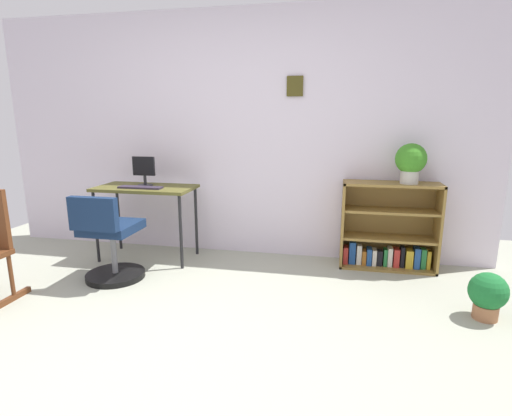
# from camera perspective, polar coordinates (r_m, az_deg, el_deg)

# --- Properties ---
(ground_plane) EXTENTS (6.24, 6.24, 0.00)m
(ground_plane) POSITION_cam_1_polar(r_m,az_deg,el_deg) (2.58, -15.54, -21.02)
(ground_plane) COLOR #9EA18F
(wall_back) EXTENTS (5.20, 0.12, 2.48)m
(wall_back) POSITION_cam_1_polar(r_m,az_deg,el_deg) (4.17, -2.98, 10.33)
(wall_back) COLOR silver
(wall_back) RESTS_ON ground_plane
(desk) EXTENTS (0.98, 0.50, 0.75)m
(desk) POSITION_cam_1_polar(r_m,az_deg,el_deg) (4.12, -15.65, 2.03)
(desk) COLOR brown
(desk) RESTS_ON ground_plane
(monitor) EXTENTS (0.23, 0.15, 0.30)m
(monitor) POSITION_cam_1_polar(r_m,az_deg,el_deg) (4.13, -15.86, 5.24)
(monitor) COLOR #262628
(monitor) RESTS_ON desk
(keyboard) EXTENTS (0.43, 0.11, 0.02)m
(keyboard) POSITION_cam_1_polar(r_m,az_deg,el_deg) (4.02, -16.35, 2.87)
(keyboard) COLOR #2F2637
(keyboard) RESTS_ON desk
(office_chair) EXTENTS (0.52, 0.55, 0.80)m
(office_chair) POSITION_cam_1_polar(r_m,az_deg,el_deg) (3.71, -20.39, -4.74)
(office_chair) COLOR black
(office_chair) RESTS_ON ground_plane
(bookshelf_low) EXTENTS (0.89, 0.30, 0.83)m
(bookshelf_low) POSITION_cam_1_polar(r_m,az_deg,el_deg) (4.02, 18.52, -3.14)
(bookshelf_low) COLOR olive
(bookshelf_low) RESTS_ON ground_plane
(potted_plant_on_shelf) EXTENTS (0.28, 0.28, 0.37)m
(potted_plant_on_shelf) POSITION_cam_1_polar(r_m,az_deg,el_deg) (3.86, 21.45, 6.34)
(potted_plant_on_shelf) COLOR #B7B2A8
(potted_plant_on_shelf) RESTS_ON bookshelf_low
(potted_plant_floor) EXTENTS (0.27, 0.27, 0.35)m
(potted_plant_floor) POSITION_cam_1_polar(r_m,az_deg,el_deg) (3.33, 30.47, -10.64)
(potted_plant_floor) COLOR #9E6642
(potted_plant_floor) RESTS_ON ground_plane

